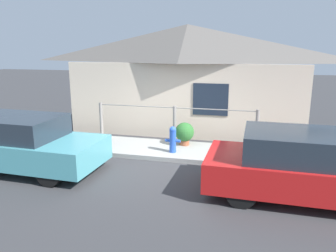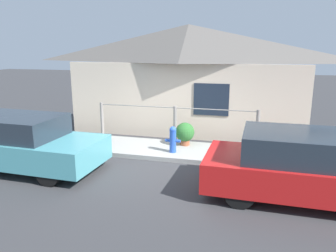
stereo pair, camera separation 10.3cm
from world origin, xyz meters
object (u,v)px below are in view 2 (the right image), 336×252
at_px(car_left, 21,143).
at_px(potted_plant_near_hydrant, 185,133).
at_px(car_right, 305,167).
at_px(fire_hydrant, 173,139).

height_order(car_left, potted_plant_near_hydrant, car_left).
bearing_deg(car_left, car_right, 1.69).
xyz_separation_m(car_right, potted_plant_near_hydrant, (-2.94, 2.57, -0.17)).
distance_m(car_right, potted_plant_near_hydrant, 3.91).
bearing_deg(fire_hydrant, potted_plant_near_hydrant, 76.69).
height_order(car_left, car_right, car_right).
bearing_deg(car_right, potted_plant_near_hydrant, 140.06).
bearing_deg(fire_hydrant, car_left, -151.72).
relative_size(car_left, potted_plant_near_hydrant, 5.94).
distance_m(fire_hydrant, potted_plant_near_hydrant, 0.77).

